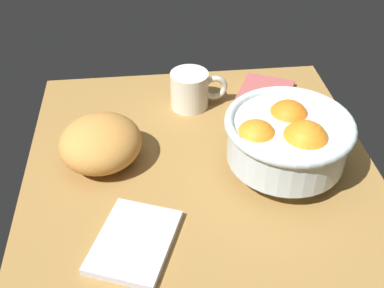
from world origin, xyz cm
name	(u,v)px	position (x,y,z in cm)	size (l,w,h in cm)	color
ground_plane	(201,172)	(0.00, 0.00, -1.50)	(65.32, 62.58, 3.00)	olive
fruit_bowl	(287,139)	(2.85, 14.15, 7.23)	(21.68, 21.68, 12.47)	silver
bread_loaf	(101,143)	(-3.02, -17.44, 4.38)	(14.78, 14.27, 8.76)	#C8873E
napkin_folded	(264,95)	(-20.27, 16.37, 0.72)	(13.96, 10.73, 1.44)	#AC504F
napkin_spare	(134,241)	(16.50, -12.09, 0.61)	(14.43, 10.95, 1.23)	silver
mug	(192,90)	(-19.18, 0.50, 3.90)	(7.86, 11.86, 7.81)	silver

